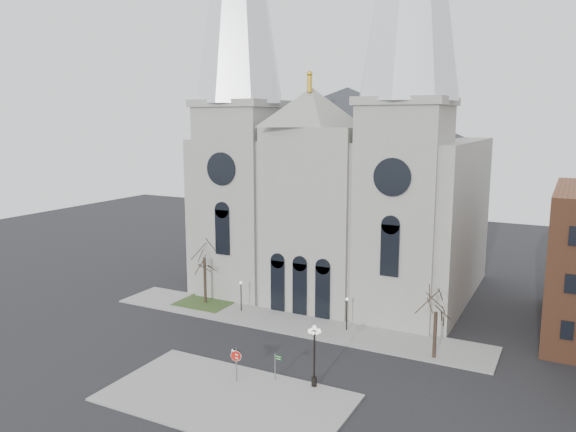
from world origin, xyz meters
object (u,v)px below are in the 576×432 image
at_px(globe_lamp, 314,348).
at_px(one_way_sign, 236,356).
at_px(stop_sign, 236,359).
at_px(street_name_sign, 276,364).

bearing_deg(globe_lamp, one_way_sign, -173.00).
xyz_separation_m(globe_lamp, one_way_sign, (-6.50, -0.80, -1.65)).
height_order(stop_sign, one_way_sign, stop_sign).
distance_m(globe_lamp, street_name_sign, 3.61).
bearing_deg(one_way_sign, street_name_sign, 19.21).
bearing_deg(stop_sign, globe_lamp, 29.37).
height_order(globe_lamp, one_way_sign, globe_lamp).
distance_m(stop_sign, globe_lamp, 6.20).
bearing_deg(street_name_sign, globe_lamp, 15.11).
xyz_separation_m(one_way_sign, street_name_sign, (3.40, 0.40, -0.15)).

